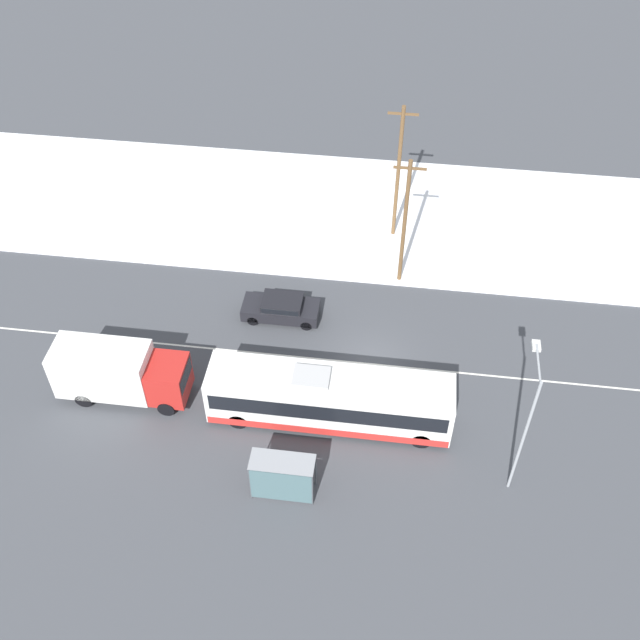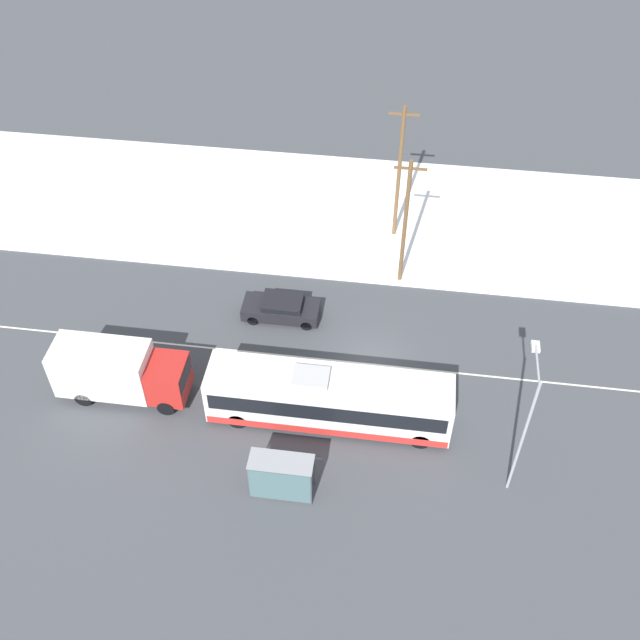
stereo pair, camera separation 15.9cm
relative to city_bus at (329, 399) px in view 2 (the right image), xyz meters
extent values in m
plane|color=#424449|center=(1.87, 3.97, -1.56)|extent=(120.00, 120.00, 0.00)
cube|color=white|center=(1.87, 17.27, -1.50)|extent=(80.00, 13.48, 0.12)
cube|color=silver|center=(1.87, 3.97, -1.56)|extent=(60.00, 0.12, 0.00)
cube|color=white|center=(0.00, 0.00, 0.05)|extent=(12.19, 2.55, 2.68)
cube|color=black|center=(0.00, 0.00, 0.38)|extent=(11.70, 2.57, 1.02)
cube|color=red|center=(0.00, 0.00, -1.05)|extent=(12.06, 2.57, 0.48)
cube|color=#B2B2B2|center=(-0.91, 0.00, 1.52)|extent=(1.80, 1.40, 0.24)
cylinder|color=black|center=(4.70, -1.14, -1.06)|extent=(1.00, 0.28, 1.00)
cylinder|color=black|center=(4.70, 1.13, -1.06)|extent=(1.00, 0.28, 1.00)
cylinder|color=black|center=(-4.49, -1.14, -1.06)|extent=(1.00, 0.28, 1.00)
cylinder|color=black|center=(-4.49, 1.13, -1.06)|extent=(1.00, 0.28, 1.00)
cube|color=silver|center=(-11.71, 0.20, 0.29)|extent=(4.91, 2.30, 2.73)
cube|color=red|center=(-8.30, 0.20, 0.00)|extent=(1.90, 2.18, 2.13)
cube|color=black|center=(-7.37, 0.20, 0.42)|extent=(0.06, 1.95, 0.94)
cylinder|color=black|center=(-8.30, -0.82, -1.11)|extent=(0.90, 0.26, 0.90)
cylinder|color=black|center=(-8.30, 1.22, -1.11)|extent=(0.90, 0.26, 0.90)
cylinder|color=black|center=(-12.69, -0.82, -1.11)|extent=(0.90, 0.26, 0.90)
cylinder|color=black|center=(-12.69, 1.22, -1.11)|extent=(0.90, 0.26, 0.90)
cube|color=black|center=(-3.68, 6.94, -0.97)|extent=(4.40, 1.80, 0.75)
cube|color=black|center=(-3.57, 6.94, -0.37)|extent=(2.29, 1.66, 0.45)
cube|color=black|center=(-3.57, 6.94, -0.36)|extent=(2.10, 1.69, 0.36)
cylinder|color=black|center=(-5.18, 6.15, -1.24)|extent=(0.64, 0.22, 0.64)
cylinder|color=black|center=(-5.18, 7.73, -1.24)|extent=(0.64, 0.22, 0.64)
cylinder|color=black|center=(-2.08, 6.15, -1.24)|extent=(0.64, 0.22, 0.64)
cylinder|color=black|center=(-2.08, 7.73, -1.24)|extent=(0.64, 0.22, 0.64)
cylinder|color=#23232D|center=(-1.08, -3.56, -1.18)|extent=(0.12, 0.12, 0.76)
cylinder|color=#23232D|center=(-0.85, -3.56, -1.18)|extent=(0.12, 0.12, 0.76)
cube|color=maroon|center=(-0.97, -3.56, -0.49)|extent=(0.40, 0.21, 0.63)
sphere|color=tan|center=(-0.97, -3.56, -0.05)|extent=(0.26, 0.26, 0.26)
cylinder|color=maroon|center=(-1.21, -3.56, -0.52)|extent=(0.10, 0.10, 0.60)
cylinder|color=maroon|center=(-0.72, -3.56, -0.52)|extent=(0.10, 0.10, 0.60)
cube|color=gray|center=(-1.61, -4.54, 0.81)|extent=(2.97, 1.20, 0.06)
cube|color=slate|center=(-1.61, -5.12, -0.36)|extent=(2.85, 0.04, 2.16)
cylinder|color=#474C51|center=(-3.05, -3.98, -0.39)|extent=(0.08, 0.08, 2.34)
cylinder|color=#474C51|center=(-0.16, -3.98, -0.39)|extent=(0.08, 0.08, 2.34)
cylinder|color=#474C51|center=(-3.05, -5.10, -0.39)|extent=(0.08, 0.08, 2.34)
cylinder|color=#474C51|center=(-0.16, -5.10, -0.39)|extent=(0.08, 0.08, 2.34)
cylinder|color=#9EA3A8|center=(8.92, -2.90, 2.24)|extent=(0.14, 0.14, 7.60)
cylinder|color=#9EA3A8|center=(8.92, -1.77, 5.89)|extent=(0.10, 2.25, 0.10)
cube|color=silver|center=(8.92, -0.65, 5.82)|extent=(0.36, 0.60, 0.16)
cylinder|color=brown|center=(2.95, 11.06, 2.73)|extent=(0.24, 0.24, 8.58)
cube|color=brown|center=(2.95, 11.06, 6.51)|extent=(1.80, 0.12, 0.12)
cylinder|color=brown|center=(2.31, 15.48, 3.08)|extent=(0.24, 0.24, 9.28)
cube|color=brown|center=(2.31, 15.48, 7.22)|extent=(1.80, 0.12, 0.12)
camera|label=1|loc=(2.59, -23.42, 29.15)|focal=42.00mm
camera|label=2|loc=(2.75, -23.40, 29.15)|focal=42.00mm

